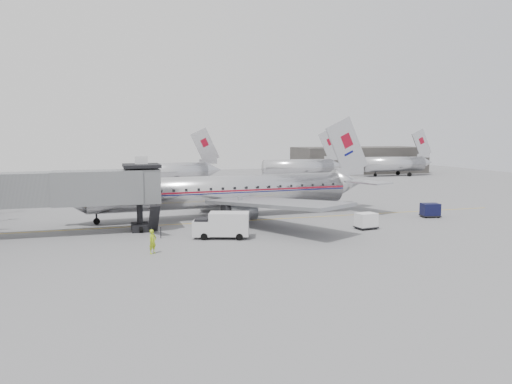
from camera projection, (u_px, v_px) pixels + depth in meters
ground at (244, 232)px, 46.92m from camera, size 160.00×160.00×0.00m
hangar at (359, 160)px, 116.69m from camera, size 30.00×12.00×6.00m
apron_line at (256, 220)px, 53.49m from camera, size 60.00×0.15×0.01m
jet_bridge at (56, 190)px, 45.02m from camera, size 21.00×6.20×7.10m
distant_aircraft_near at (168, 171)px, 85.92m from camera, size 16.39×3.20×10.26m
distant_aircraft_mid at (299, 167)px, 97.34m from camera, size 16.39×3.20×10.26m
distant_aircraft_far at (395, 163)px, 108.18m from camera, size 16.39×3.20×10.26m
airliner at (228, 191)px, 55.37m from camera, size 35.80×33.11×11.31m
service_van at (222, 225)px, 44.13m from camera, size 5.26×3.35×2.31m
baggage_cart_navy at (430, 210)px, 55.18m from camera, size 2.21×1.84×1.54m
baggage_cart_white at (366, 221)px, 48.45m from camera, size 2.15×1.74×1.56m
ramp_worker at (153, 242)px, 38.49m from camera, size 0.82×0.79×1.90m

